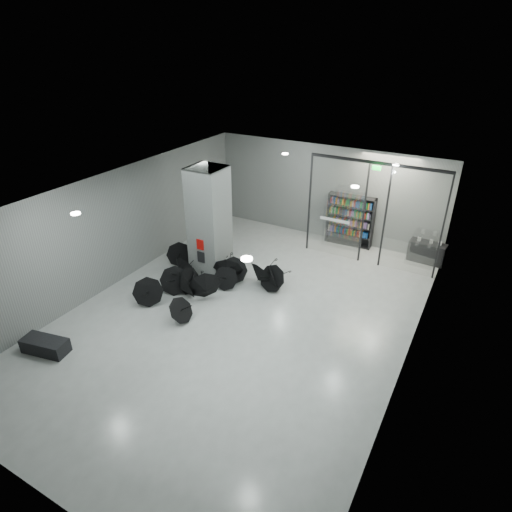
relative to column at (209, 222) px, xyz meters
The scene contains 10 objects.
room 3.31m from the column, 38.66° to the right, with size 14.00×14.02×4.01m.
column is the anchor object (origin of this frame).
fire_cabinet 0.90m from the column, 90.00° to the right, with size 0.28×0.04×0.38m, color #A50A07.
info_panel 1.31m from the column, 90.00° to the right, with size 0.30×0.03×0.42m, color black.
exit_sign 6.18m from the column, 33.96° to the left, with size 0.30×0.06×0.15m, color #0CE533.
glass_partition 6.02m from the column, 35.58° to the left, with size 5.06×0.08×4.00m.
bench 6.56m from the column, 103.10° to the right, with size 1.30×0.56×0.42m, color black.
bookshelf 6.12m from the column, 51.70° to the left, with size 1.95×0.39×2.15m, color black, non-canonical shape.
shop_counter 8.52m from the column, 34.09° to the left, with size 1.35×0.54×0.81m, color black.
umbrella_cluster 2.16m from the column, 56.73° to the right, with size 5.15×4.19×1.32m.
Camera 1 is at (5.90, -9.59, 8.03)m, focal length 30.18 mm.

